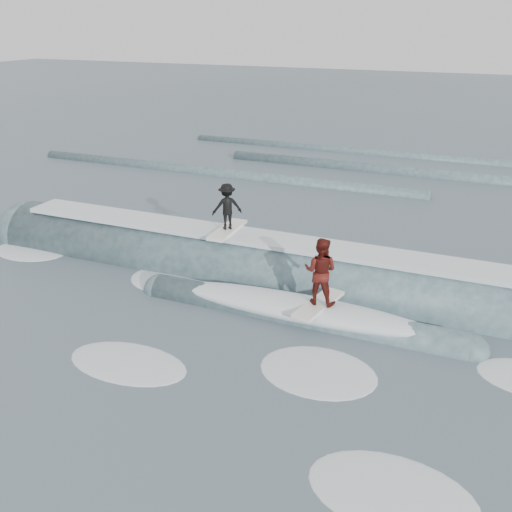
% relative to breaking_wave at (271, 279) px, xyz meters
% --- Properties ---
extents(ground, '(160.00, 160.00, 0.00)m').
position_rel_breaking_wave_xyz_m(ground, '(-0.18, -2.96, -0.04)').
color(ground, '#3A4B55').
rests_on(ground, ground).
extents(breaking_wave, '(21.93, 4.05, 2.54)m').
position_rel_breaking_wave_xyz_m(breaking_wave, '(0.00, 0.00, 0.00)').
color(breaking_wave, '#344E57').
rests_on(breaking_wave, ground).
extents(surfer_black, '(1.09, 2.01, 1.58)m').
position_rel_breaking_wave_xyz_m(surfer_black, '(-1.60, 0.22, 2.05)').
color(surfer_black, white).
rests_on(surfer_black, ground).
extents(surfer_red, '(0.94, 2.07, 1.96)m').
position_rel_breaking_wave_xyz_m(surfer_red, '(2.17, -1.98, 1.40)').
color(surfer_red, white).
rests_on(surfer_red, ground).
extents(whitewater, '(18.82, 8.06, 0.10)m').
position_rel_breaking_wave_xyz_m(whitewater, '(0.52, -3.98, -0.04)').
color(whitewater, white).
rests_on(whitewater, ground).
extents(far_swells, '(32.32, 8.65, 0.80)m').
position_rel_breaking_wave_xyz_m(far_swells, '(-1.63, 14.69, -0.04)').
color(far_swells, '#344E57').
rests_on(far_swells, ground).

